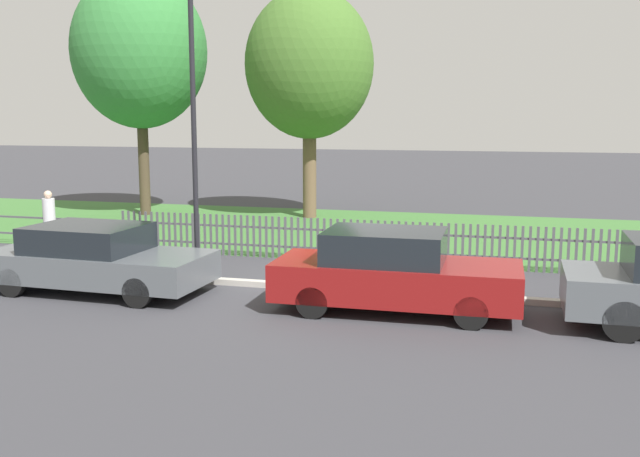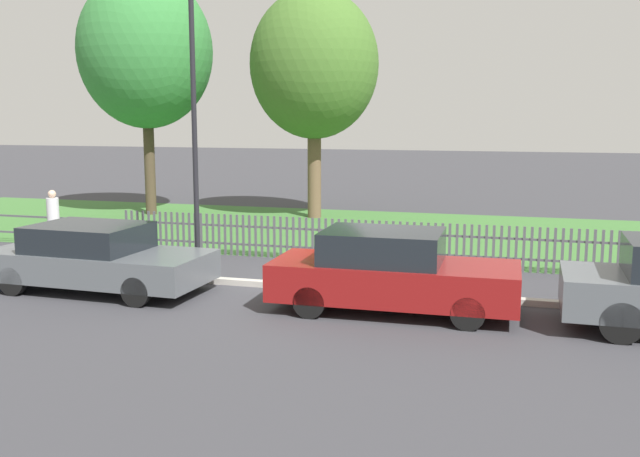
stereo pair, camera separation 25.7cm
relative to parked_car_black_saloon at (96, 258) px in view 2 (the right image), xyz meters
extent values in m
plane|color=#38383D|center=(4.64, 1.11, -0.67)|extent=(120.00, 120.00, 0.00)
cube|color=#B2ADA3|center=(4.64, 1.21, -0.61)|extent=(36.08, 0.20, 0.12)
cube|color=#3D7033|center=(4.64, 8.69, -0.66)|extent=(36.08, 9.16, 0.01)
cube|color=#4C4C51|center=(4.64, 4.13, -0.38)|extent=(36.08, 0.03, 0.05)
cube|color=#4C4C51|center=(4.64, 4.13, 0.08)|extent=(36.08, 0.03, 0.05)
cube|color=#4C4C51|center=(-1.81, 4.11, -0.15)|extent=(0.06, 0.03, 1.03)
cube|color=#4C4C51|center=(-1.65, 4.11, -0.15)|extent=(0.06, 0.03, 1.03)
cube|color=#4C4C51|center=(-1.48, 4.11, -0.15)|extent=(0.06, 0.03, 1.03)
cube|color=#4C4C51|center=(-1.32, 4.11, -0.15)|extent=(0.06, 0.03, 1.03)
cube|color=#4C4C51|center=(-1.16, 4.11, -0.15)|extent=(0.06, 0.03, 1.03)
cube|color=#4C4C51|center=(-0.99, 4.11, -0.15)|extent=(0.06, 0.03, 1.03)
cube|color=#4C4C51|center=(-0.83, 4.11, -0.15)|extent=(0.06, 0.03, 1.03)
cube|color=#4C4C51|center=(-0.67, 4.11, -0.15)|extent=(0.06, 0.03, 1.03)
cube|color=#4C4C51|center=(-0.50, 4.11, -0.15)|extent=(0.06, 0.03, 1.03)
cube|color=#4C4C51|center=(-0.34, 4.11, -0.15)|extent=(0.06, 0.03, 1.03)
cube|color=#4C4C51|center=(-0.18, 4.11, -0.15)|extent=(0.06, 0.03, 1.03)
cube|color=#4C4C51|center=(-0.01, 4.11, -0.15)|extent=(0.06, 0.03, 1.03)
cube|color=#4C4C51|center=(0.15, 4.11, -0.15)|extent=(0.06, 0.03, 1.03)
cube|color=#4C4C51|center=(0.31, 4.11, -0.15)|extent=(0.06, 0.03, 1.03)
cube|color=#4C4C51|center=(0.48, 4.11, -0.15)|extent=(0.06, 0.03, 1.03)
cube|color=#4C4C51|center=(0.64, 4.11, -0.15)|extent=(0.06, 0.03, 1.03)
cube|color=#4C4C51|center=(0.80, 4.11, -0.15)|extent=(0.06, 0.03, 1.03)
cube|color=#4C4C51|center=(0.97, 4.11, -0.15)|extent=(0.06, 0.03, 1.03)
cube|color=#4C4C51|center=(1.13, 4.11, -0.15)|extent=(0.06, 0.03, 1.03)
cube|color=#4C4C51|center=(1.29, 4.11, -0.15)|extent=(0.06, 0.03, 1.03)
cube|color=#4C4C51|center=(1.46, 4.11, -0.15)|extent=(0.06, 0.03, 1.03)
cube|color=#4C4C51|center=(1.62, 4.11, -0.15)|extent=(0.06, 0.03, 1.03)
cube|color=#4C4C51|center=(1.78, 4.11, -0.15)|extent=(0.06, 0.03, 1.03)
cube|color=#4C4C51|center=(1.95, 4.11, -0.15)|extent=(0.06, 0.03, 1.03)
cube|color=#4C4C51|center=(2.11, 4.11, -0.15)|extent=(0.06, 0.03, 1.03)
cube|color=#4C4C51|center=(2.27, 4.11, -0.15)|extent=(0.06, 0.03, 1.03)
cube|color=#4C4C51|center=(2.44, 4.11, -0.15)|extent=(0.06, 0.03, 1.03)
cube|color=#4C4C51|center=(2.60, 4.11, -0.15)|extent=(0.06, 0.03, 1.03)
cube|color=#4C4C51|center=(2.76, 4.11, -0.15)|extent=(0.06, 0.03, 1.03)
cube|color=#4C4C51|center=(2.93, 4.11, -0.15)|extent=(0.06, 0.03, 1.03)
cube|color=#4C4C51|center=(3.09, 4.11, -0.15)|extent=(0.06, 0.03, 1.03)
cube|color=#4C4C51|center=(3.25, 4.11, -0.15)|extent=(0.06, 0.03, 1.03)
cube|color=#4C4C51|center=(3.42, 4.11, -0.15)|extent=(0.06, 0.03, 1.03)
cube|color=#4C4C51|center=(3.58, 4.11, -0.15)|extent=(0.06, 0.03, 1.03)
cube|color=#4C4C51|center=(3.74, 4.11, -0.15)|extent=(0.06, 0.03, 1.03)
cube|color=#4C4C51|center=(3.91, 4.11, -0.15)|extent=(0.06, 0.03, 1.03)
cube|color=#4C4C51|center=(4.07, 4.11, -0.15)|extent=(0.06, 0.03, 1.03)
cube|color=#4C4C51|center=(4.23, 4.11, -0.15)|extent=(0.06, 0.03, 1.03)
cube|color=#4C4C51|center=(4.40, 4.11, -0.15)|extent=(0.06, 0.03, 1.03)
cube|color=#4C4C51|center=(4.56, 4.11, -0.15)|extent=(0.06, 0.03, 1.03)
cube|color=#4C4C51|center=(4.72, 4.11, -0.15)|extent=(0.06, 0.03, 1.03)
cube|color=#4C4C51|center=(4.89, 4.11, -0.15)|extent=(0.06, 0.03, 1.03)
cube|color=#4C4C51|center=(5.05, 4.11, -0.15)|extent=(0.06, 0.03, 1.03)
cube|color=#4C4C51|center=(5.21, 4.11, -0.15)|extent=(0.06, 0.03, 1.03)
cube|color=#4C4C51|center=(5.38, 4.11, -0.15)|extent=(0.06, 0.03, 1.03)
cube|color=#4C4C51|center=(5.54, 4.11, -0.15)|extent=(0.06, 0.03, 1.03)
cube|color=#4C4C51|center=(5.70, 4.11, -0.15)|extent=(0.06, 0.03, 1.03)
cube|color=#4C4C51|center=(5.87, 4.11, -0.15)|extent=(0.06, 0.03, 1.03)
cube|color=#4C4C51|center=(6.03, 4.11, -0.15)|extent=(0.06, 0.03, 1.03)
cube|color=#4C4C51|center=(6.19, 4.11, -0.15)|extent=(0.06, 0.03, 1.03)
cube|color=#4C4C51|center=(6.36, 4.11, -0.15)|extent=(0.06, 0.03, 1.03)
cube|color=#4C4C51|center=(6.52, 4.11, -0.15)|extent=(0.06, 0.03, 1.03)
cube|color=#4C4C51|center=(6.68, 4.11, -0.15)|extent=(0.06, 0.03, 1.03)
cube|color=#4C4C51|center=(6.85, 4.11, -0.15)|extent=(0.06, 0.03, 1.03)
cube|color=#4C4C51|center=(7.01, 4.11, -0.15)|extent=(0.06, 0.03, 1.03)
cube|color=#4C4C51|center=(7.17, 4.11, -0.15)|extent=(0.06, 0.03, 1.03)
cube|color=#4C4C51|center=(7.34, 4.11, -0.15)|extent=(0.06, 0.03, 1.03)
cube|color=#4C4C51|center=(7.50, 4.11, -0.15)|extent=(0.06, 0.03, 1.03)
cube|color=#4C4C51|center=(7.66, 4.11, -0.15)|extent=(0.06, 0.03, 1.03)
cube|color=#4C4C51|center=(7.83, 4.11, -0.15)|extent=(0.06, 0.03, 1.03)
cube|color=#4C4C51|center=(7.99, 4.11, -0.15)|extent=(0.06, 0.03, 1.03)
cube|color=#4C4C51|center=(8.15, 4.11, -0.15)|extent=(0.06, 0.03, 1.03)
cube|color=#4C4C51|center=(8.32, 4.11, -0.15)|extent=(0.06, 0.03, 1.03)
cube|color=#4C4C51|center=(8.48, 4.11, -0.15)|extent=(0.06, 0.03, 1.03)
cube|color=#4C4C51|center=(8.64, 4.11, -0.15)|extent=(0.06, 0.03, 1.03)
cube|color=#4C4C51|center=(8.81, 4.11, -0.15)|extent=(0.06, 0.03, 1.03)
cube|color=#4C4C51|center=(8.97, 4.11, -0.15)|extent=(0.06, 0.03, 1.03)
cube|color=#4C4C51|center=(9.13, 4.11, -0.15)|extent=(0.06, 0.03, 1.03)
cube|color=#4C4C51|center=(9.30, 4.11, -0.15)|extent=(0.06, 0.03, 1.03)
cube|color=#4C4C51|center=(9.46, 4.11, -0.15)|extent=(0.06, 0.03, 1.03)
cube|color=#4C4C51|center=(9.62, 4.11, -0.15)|extent=(0.06, 0.03, 1.03)
cube|color=#4C4C51|center=(9.79, 4.11, -0.15)|extent=(0.06, 0.03, 1.03)
cube|color=#4C4C51|center=(9.95, 4.11, -0.15)|extent=(0.06, 0.03, 1.03)
cube|color=#4C4C51|center=(10.11, 4.11, -0.15)|extent=(0.06, 0.03, 1.03)
cube|color=#4C4C51|center=(10.28, 4.11, -0.15)|extent=(0.06, 0.03, 1.03)
cube|color=#4C4C51|center=(10.44, 4.11, -0.15)|extent=(0.06, 0.03, 1.03)
cube|color=#51565B|center=(0.06, 0.00, -0.14)|extent=(4.48, 2.00, 0.57)
cube|color=black|center=(-0.16, 0.00, 0.40)|extent=(2.17, 1.74, 0.52)
cylinder|color=black|center=(1.46, 0.82, -0.39)|extent=(0.57, 0.16, 0.56)
cylinder|color=black|center=(1.40, -0.90, -0.39)|extent=(0.57, 0.16, 0.56)
cylinder|color=black|center=(-1.28, 0.90, -0.39)|extent=(0.57, 0.16, 0.56)
cylinder|color=black|center=(-1.34, -0.82, -0.39)|extent=(0.57, 0.16, 0.56)
cube|color=maroon|center=(5.97, 0.08, -0.10)|extent=(4.34, 1.79, 0.66)
cube|color=black|center=(5.76, 0.08, 0.51)|extent=(2.09, 1.58, 0.56)
cylinder|color=black|center=(7.30, 0.89, -0.39)|extent=(0.56, 0.15, 0.56)
cylinder|color=black|center=(7.32, -0.69, -0.39)|extent=(0.56, 0.15, 0.56)
cylinder|color=black|center=(4.62, 0.85, -0.39)|extent=(0.56, 0.15, 0.56)
cylinder|color=black|center=(4.65, -0.73, -0.39)|extent=(0.56, 0.15, 0.56)
cylinder|color=black|center=(9.64, 0.87, -0.34)|extent=(0.66, 0.14, 0.66)
cylinder|color=black|center=(9.63, -0.74, -0.34)|extent=(0.66, 0.14, 0.66)
cylinder|color=black|center=(5.66, 2.47, -0.40)|extent=(0.53, 0.12, 0.53)
cylinder|color=black|center=(4.32, 2.51, -0.40)|extent=(0.53, 0.12, 0.53)
ellipsoid|color=black|center=(4.99, 2.49, -0.03)|extent=(1.77, 0.69, 0.88)
ellipsoid|color=black|center=(5.41, 2.48, 0.20)|extent=(0.43, 0.80, 0.40)
cylinder|color=#473828|center=(-4.60, 10.33, 1.44)|extent=(0.37, 0.37, 4.20)
ellipsoid|color=#337A38|center=(-4.60, 10.33, 4.99)|extent=(4.59, 4.59, 5.28)
cylinder|color=brown|center=(1.20, 11.14, 1.23)|extent=(0.46, 0.46, 3.79)
ellipsoid|color=#426B28|center=(1.20, 11.14, 4.48)|extent=(4.29, 4.29, 4.93)
cylinder|color=#2D3351|center=(-3.65, 3.73, -0.29)|extent=(0.14, 0.14, 0.75)
cylinder|color=#2D3351|center=(-3.66, 3.51, -0.29)|extent=(0.14, 0.14, 0.75)
cylinder|color=silver|center=(-3.66, 3.62, 0.38)|extent=(0.33, 0.33, 0.60)
sphere|color=beige|center=(-3.66, 3.62, 0.78)|extent=(0.20, 0.20, 0.20)
cylinder|color=black|center=(1.42, 1.63, 2.56)|extent=(0.11, 0.11, 6.45)
camera|label=1|loc=(7.88, -12.15, 2.77)|focal=40.00mm
camera|label=2|loc=(8.13, -12.08, 2.77)|focal=40.00mm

